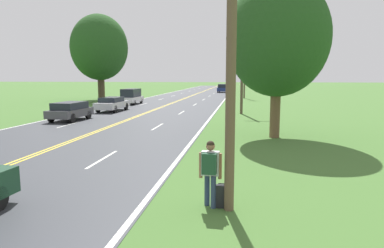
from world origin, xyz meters
TOP-DOWN VIEW (x-y plane):
  - hitchhiker_person at (7.84, 3.11)m, footprint 0.58×0.43m
  - suitcase at (8.17, 3.12)m, footprint 0.38×0.18m
  - traffic_sign at (7.31, 27.63)m, footprint 0.60×0.10m
  - utility_pole_foreground at (8.32, 3.01)m, footprint 1.80×0.24m
  - utility_pole_midground at (8.54, 25.38)m, footprint 1.80×0.24m
  - utility_pole_far at (8.89, 47.76)m, footprint 1.80×0.24m
  - tree_left_verge at (-9.66, 37.36)m, footprint 7.25×7.25m
  - tree_behind_sign at (10.36, 13.61)m, footprint 5.36×5.36m
  - tree_right_cluster at (-11.43, 42.25)m, footprint 5.24×5.24m
  - car_dark_grey_hatchback_approaching at (-4.15, 18.75)m, footprint 2.03×3.92m
  - car_silver_sedan_mid_near at (-3.58, 25.75)m, footprint 1.90×4.66m
  - car_white_van_mid_far at (-4.58, 34.33)m, footprint 1.90×4.29m
  - car_dark_blue_van_receding at (4.53, 66.94)m, footprint 2.12×4.81m
  - car_maroon_hatchback_distant at (5.07, 88.05)m, footprint 1.90×3.70m

SIDE VIEW (x-z plane):
  - suitcase at x=8.17m, z-range -0.02..0.61m
  - car_silver_sedan_mid_near at x=-3.58m, z-range 0.05..1.41m
  - car_dark_grey_hatchback_approaching at x=-4.15m, z-range 0.07..1.45m
  - car_maroon_hatchback_distant at x=5.07m, z-range 0.05..1.65m
  - car_dark_blue_van_receding at x=4.53m, z-range 0.04..1.77m
  - car_white_van_mid_far at x=-4.58m, z-range 0.03..1.86m
  - hitchhiker_person at x=7.84m, z-range 0.19..1.89m
  - traffic_sign at x=7.31m, z-range 0.72..3.51m
  - utility_pole_foreground at x=8.32m, z-range 0.15..7.66m
  - utility_pole_midground at x=8.54m, z-range 0.15..7.68m
  - utility_pole_far at x=8.89m, z-range 0.15..8.69m
  - tree_behind_sign at x=10.36m, z-range 1.09..9.47m
  - tree_right_cluster at x=-11.43m, z-range 1.51..10.59m
  - tree_left_verge at x=-9.66m, z-range 1.39..12.54m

